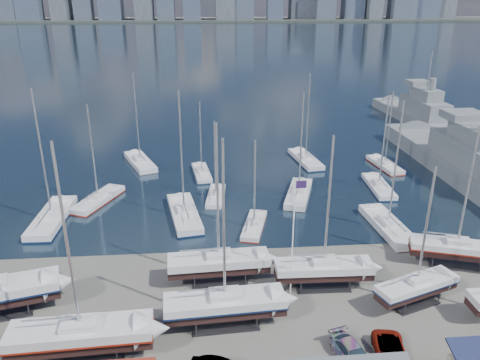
{
  "coord_description": "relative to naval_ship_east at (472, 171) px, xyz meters",
  "views": [
    {
      "loc": [
        -7.14,
        -46.23,
        26.57
      ],
      "look_at": [
        -2.61,
        8.0,
        5.35
      ],
      "focal_mm": 35.0,
      "sensor_mm": 36.0,
      "label": 1
    }
  ],
  "objects": [
    {
      "name": "car_c",
      "position": [
        -27.13,
        -36.31,
        -0.95
      ],
      "size": [
        3.22,
        5.48,
        1.43
      ],
      "primitive_type": "imported",
      "rotation": [
        0.0,
        0.0,
        -0.17
      ],
      "color": "gray",
      "rests_on": "ground"
    },
    {
      "name": "sailboat_cradle_6",
      "position": [
        -15.04,
        -23.21,
        0.36
      ],
      "size": [
        9.76,
        5.43,
        15.26
      ],
      "rotation": [
        0.0,
        0.0,
        -0.32
      ],
      "color": "#2D2D33",
      "rests_on": "ground"
    },
    {
      "name": "ground",
      "position": [
        -34.18,
        -28.03,
        -1.67
      ],
      "size": [
        1400.0,
        1400.0,
        0.0
      ],
      "primitive_type": "plane",
      "color": "#605E59",
      "rests_on": "ground"
    },
    {
      "name": "naval_ship_west",
      "position": [
        7.82,
        34.12,
        -0.0
      ],
      "size": [
        8.88,
        40.25,
        17.59
      ],
      "rotation": [
        0.0,
        0.0,
        1.63
      ],
      "color": "slate",
      "rests_on": "water"
    },
    {
      "name": "sailboat_moored_1",
      "position": [
        -56.0,
        -3.38,
        -1.36
      ],
      "size": [
        6.27,
        9.97,
        14.47
      ],
      "rotation": [
        0.0,
        0.0,
        1.17
      ],
      "color": "black",
      "rests_on": "water"
    },
    {
      "name": "naval_ship_east",
      "position": [
        0.0,
        0.0,
        0.0
      ],
      "size": [
        8.38,
        50.76,
        18.56
      ],
      "rotation": [
        0.0,
        0.0,
        1.58
      ],
      "color": "slate",
      "rests_on": "water"
    },
    {
      "name": "sailboat_moored_6",
      "position": [
        -35.27,
        -12.93,
        -1.36
      ],
      "size": [
        4.18,
        8.22,
        11.84
      ],
      "rotation": [
        0.0,
        0.0,
        1.31
      ],
      "color": "black",
      "rests_on": "water"
    },
    {
      "name": "sailboat_cradle_3",
      "position": [
        -39.82,
        -30.84,
        0.45
      ],
      "size": [
        10.65,
        3.61,
        16.88
      ],
      "rotation": [
        0.0,
        0.0,
        0.06
      ],
      "color": "#2D2D33",
      "rests_on": "ground"
    },
    {
      "name": "sailboat_moored_11",
      "position": [
        -10.91,
        7.48,
        -1.36
      ],
      "size": [
        3.64,
        9.3,
        13.53
      ],
      "rotation": [
        0.0,
        0.0,
        1.7
      ],
      "color": "black",
      "rests_on": "water"
    },
    {
      "name": "flagpole",
      "position": [
        -33.26,
        -26.88,
        5.21
      ],
      "size": [
        1.06,
        0.12,
        11.95
      ],
      "color": "white",
      "rests_on": "ground"
    },
    {
      "name": "sailboat_cradle_4",
      "position": [
        -29.94,
        -25.91,
        0.38
      ],
      "size": [
        9.51,
        2.89,
        15.46
      ],
      "rotation": [
        0.0,
        0.0,
        -0.03
      ],
      "color": "#2D2D33",
      "rests_on": "ground"
    },
    {
      "name": "sailboat_moored_9",
      "position": [
        -18.98,
        -14.69,
        -1.35
      ],
      "size": [
        3.84,
        11.31,
        16.81
      ],
      "rotation": [
        0.0,
        0.0,
        1.64
      ],
      "color": "black",
      "rests_on": "water"
    },
    {
      "name": "sailboat_moored_8",
      "position": [
        -23.63,
        11.14,
        -1.36
      ],
      "size": [
        4.43,
        10.95,
        15.9
      ],
      "rotation": [
        0.0,
        0.0,
        1.71
      ],
      "color": "black",
      "rests_on": "water"
    },
    {
      "name": "water",
      "position": [
        -34.18,
        281.97,
        -1.82
      ],
      "size": [
        1400.0,
        600.0,
        0.4
      ],
      "primitive_type": "cube",
      "color": "#192E3B",
      "rests_on": "ground"
    },
    {
      "name": "car_d",
      "position": [
        -30.13,
        -36.14,
        -0.95
      ],
      "size": [
        3.25,
        5.3,
        1.43
      ],
      "primitive_type": "imported",
      "rotation": [
        0.0,
        0.0,
        0.27
      ],
      "color": "gray",
      "rests_on": "ground"
    },
    {
      "name": "sailboat_cradle_5",
      "position": [
        -22.13,
        -29.38,
        0.28
      ],
      "size": [
        8.61,
        5.04,
        13.64
      ],
      "rotation": [
        0.0,
        0.0,
        0.35
      ],
      "color": "#2D2D33",
      "rests_on": "ground"
    },
    {
      "name": "sailboat_moored_2",
      "position": [
        -52.01,
        12.16,
        -1.35
      ],
      "size": [
        6.73,
        11.12,
        16.25
      ],
      "rotation": [
        0.0,
        0.0,
        1.94
      ],
      "color": "black",
      "rests_on": "water"
    },
    {
      "name": "sailboat_cradle_1",
      "position": [
        -51.2,
        -33.87,
        0.5
      ],
      "size": [
        11.27,
        3.66,
        17.85
      ],
      "rotation": [
        0.0,
        0.0,
        0.05
      ],
      "color": "#2D2D33",
      "rests_on": "ground"
    },
    {
      "name": "sailboat_moored_10",
      "position": [
        -15.43,
        -1.91,
        -1.36
      ],
      "size": [
        3.28,
        9.75,
        14.36
      ],
      "rotation": [
        0.0,
        0.0,
        1.51
      ],
      "color": "black",
      "rests_on": "water"
    },
    {
      "name": "sailboat_moored_0",
      "position": [
        -60.67,
        -8.94,
        -1.36
      ],
      "size": [
        3.59,
        11.97,
        17.79
      ],
      "rotation": [
        0.0,
        0.0,
        1.55
      ],
      "color": "black",
      "rests_on": "water"
    },
    {
      "name": "sailboat_moored_3",
      "position": [
        -43.95,
        -9.15,
        -1.36
      ],
      "size": [
        5.12,
        11.98,
        17.35
      ],
      "rotation": [
        0.0,
        0.0,
        1.74
      ],
      "color": "black",
      "rests_on": "water"
    },
    {
      "name": "sailboat_moored_5",
      "position": [
        -41.59,
        6.21,
        -1.36
      ],
      "size": [
        3.34,
        8.64,
        12.58
      ],
      "rotation": [
        0.0,
        0.0,
        1.69
      ],
      "color": "black",
      "rests_on": "water"
    },
    {
      "name": "sailboat_moored_4",
      "position": [
        -39.67,
        -3.34,
        -1.34
      ],
      "size": [
        3.17,
        8.02,
        11.78
      ],
      "rotation": [
        0.0,
        0.0,
        1.44
      ],
      "color": "black",
      "rests_on": "water"
    },
    {
      "name": "sailboat_cradle_2",
      "position": [
        -40.07,
        -24.04,
        0.42
      ],
      "size": [
        10.17,
        3.35,
        16.35
      ],
      "rotation": [
        0.0,
        0.0,
        0.05
      ],
      "color": "#2D2D33",
      "rests_on": "ground"
    },
    {
      "name": "sailboat_moored_7",
      "position": [
        -27.85,
        -3.77,
        -1.35
      ],
      "size": [
        5.98,
        10.78,
        15.69
      ],
      "rotation": [
        0.0,
        0.0,
        1.26
      ],
      "color": "black",
      "rests_on": "water"
    },
    {
      "name": "far_shore",
      "position": [
        -34.18,
        541.97,
        -0.57
      ],
      "size": [
        1400.0,
        80.0,
        2.2
      ],
      "primitive_type": "cube",
      "color": "#2D332D",
      "rests_on": "ground"
    }
  ]
}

